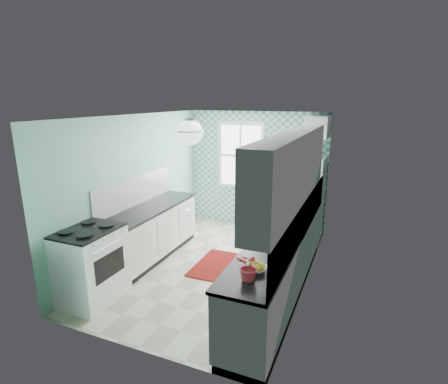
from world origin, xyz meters
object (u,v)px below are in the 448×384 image
at_px(sink, 294,216).
at_px(potted_plant, 250,267).
at_px(fridge, 303,199).
at_px(ceiling_light, 190,132).
at_px(stove, 91,264).
at_px(microwave, 306,150).
at_px(fruit_bowl, 256,269).

bearing_deg(sink, potted_plant, -87.81).
distance_m(sink, potted_plant, 2.27).
distance_m(fridge, potted_plant, 3.62).
xyz_separation_m(ceiling_light, stove, (-1.20, -0.76, -1.78)).
relative_size(ceiling_light, stove, 0.34).
bearing_deg(sink, microwave, 96.24).
xyz_separation_m(stove, sink, (2.40, 1.99, 0.39)).
distance_m(stove, fruit_bowl, 2.44).
bearing_deg(potted_plant, microwave, 91.43).
xyz_separation_m(stove, microwave, (2.31, 3.34, 1.27)).
bearing_deg(potted_plant, sink, 89.91).
bearing_deg(microwave, sink, 93.48).
distance_m(ceiling_light, sink, 2.21).
relative_size(ceiling_light, fridge, 0.21).
bearing_deg(fridge, microwave, 55.24).
height_order(stove, sink, sink).
distance_m(sink, fruit_bowl, 2.04).
bearing_deg(fruit_bowl, potted_plant, -90.00).
relative_size(fruit_bowl, potted_plant, 0.77).
height_order(potted_plant, microwave, microwave).
bearing_deg(microwave, stove, 54.90).
xyz_separation_m(sink, potted_plant, (-0.00, -2.26, 0.16)).
relative_size(fridge, stove, 1.62).
distance_m(fruit_bowl, potted_plant, 0.25).
height_order(ceiling_light, fridge, ceiling_light).
xyz_separation_m(fruit_bowl, potted_plant, (0.00, -0.22, 0.12)).
height_order(fruit_bowl, microwave, microwave).
distance_m(fridge, sink, 1.36).
bearing_deg(fruit_bowl, microwave, 91.52).
height_order(fruit_bowl, potted_plant, potted_plant).
bearing_deg(microwave, fridge, 53.43).
bearing_deg(ceiling_light, fridge, 66.72).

